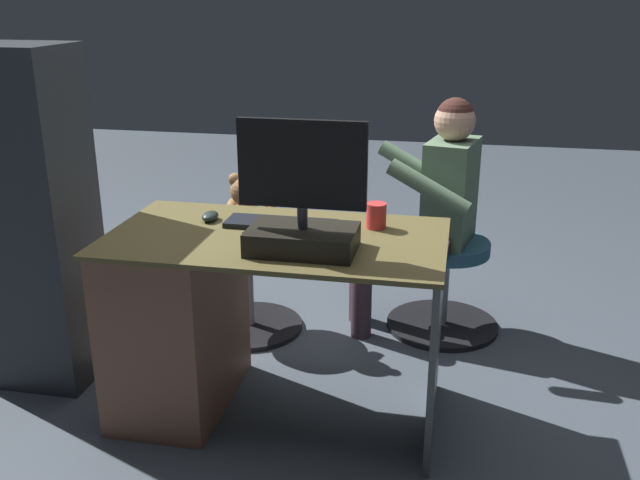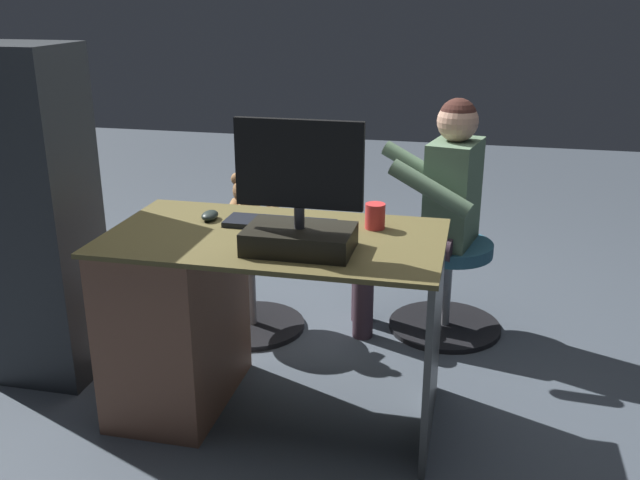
% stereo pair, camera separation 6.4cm
% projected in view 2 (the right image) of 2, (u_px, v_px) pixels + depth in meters
% --- Properties ---
extents(ground_plane, '(10.00, 10.00, 0.00)m').
position_uv_depth(ground_plane, '(304.00, 359.00, 3.22)').
color(ground_plane, '#424B56').
extents(desk, '(1.24, 0.68, 0.74)m').
position_uv_depth(desk, '(196.00, 314.00, 2.77)').
color(desk, brown).
rests_on(desk, ground_plane).
extents(monitor, '(0.44, 0.24, 0.45)m').
position_uv_depth(monitor, '(299.00, 215.00, 2.39)').
color(monitor, black).
rests_on(monitor, desk).
extents(keyboard, '(0.42, 0.14, 0.02)m').
position_uv_depth(keyboard, '(280.00, 223.00, 2.69)').
color(keyboard, black).
rests_on(keyboard, desk).
extents(computer_mouse, '(0.06, 0.10, 0.04)m').
position_uv_depth(computer_mouse, '(210.00, 215.00, 2.75)').
color(computer_mouse, '#242D29').
rests_on(computer_mouse, desk).
extents(cup, '(0.08, 0.08, 0.10)m').
position_uv_depth(cup, '(375.00, 216.00, 2.65)').
color(cup, red).
rests_on(cup, desk).
extents(tv_remote, '(0.12, 0.15, 0.02)m').
position_uv_depth(tv_remote, '(260.00, 231.00, 2.61)').
color(tv_remote, black).
rests_on(tv_remote, desk).
extents(office_chair_teddy, '(0.52, 0.52, 0.45)m').
position_uv_depth(office_chair_teddy, '(251.00, 280.00, 3.44)').
color(office_chair_teddy, black).
rests_on(office_chair_teddy, ground_plane).
extents(teddy_bear, '(0.24, 0.24, 0.34)m').
position_uv_depth(teddy_bear, '(249.00, 212.00, 3.33)').
color(teddy_bear, '#9C6F45').
rests_on(teddy_bear, office_chair_teddy).
extents(visitor_chair, '(0.55, 0.55, 0.45)m').
position_uv_depth(visitor_chair, '(447.00, 282.00, 3.43)').
color(visitor_chair, black).
rests_on(visitor_chair, ground_plane).
extents(person, '(0.60, 0.54, 1.14)m').
position_uv_depth(person, '(432.00, 199.00, 3.29)').
color(person, '#597559').
rests_on(person, ground_plane).
extents(equipment_rack, '(0.44, 0.36, 1.40)m').
position_uv_depth(equipment_rack, '(34.00, 219.00, 2.90)').
color(equipment_rack, '#2A2E31').
rests_on(equipment_rack, ground_plane).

